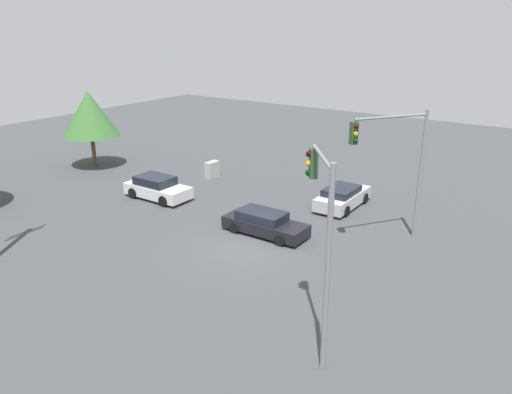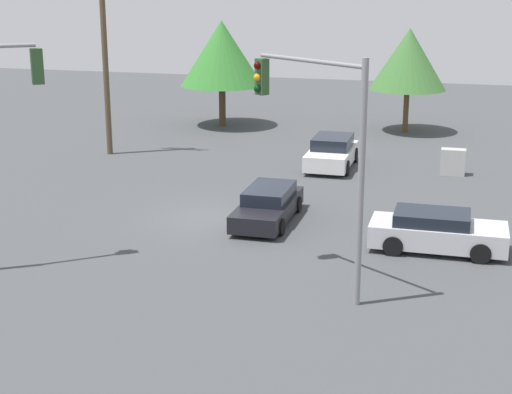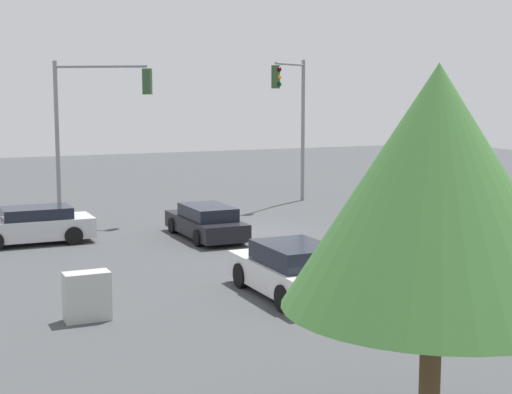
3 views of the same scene
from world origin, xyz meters
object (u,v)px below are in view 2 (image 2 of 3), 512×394
sedan_white (332,153)px  traffic_signal_cross (319,131)px  sedan_silver (437,231)px  sedan_dark (268,205)px  electrical_cabinet (453,162)px

sedan_white → traffic_signal_cross: (2.04, -14.53, 3.91)m
sedan_silver → traffic_signal_cross: 6.55m
sedan_dark → sedan_silver: 6.30m
sedan_silver → traffic_signal_cross: traffic_signal_cross is taller
electrical_cabinet → sedan_white: bearing=180.0°
sedan_white → sedan_dark: bearing=84.5°
sedan_white → electrical_cabinet: (5.50, -0.00, -0.11)m
sedan_silver → sedan_white: bearing=-153.3°
sedan_dark → traffic_signal_cross: (2.88, -5.76, 4.00)m
sedan_silver → sedan_white: sedan_white is taller
sedan_dark → sedan_white: (0.84, 8.78, 0.09)m
sedan_dark → sedan_silver: (6.09, -1.64, 0.04)m
sedan_white → electrical_cabinet: sedan_white is taller
traffic_signal_cross → sedan_silver: bearing=-92.9°
sedan_dark → electrical_cabinet: bearing=-125.9°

